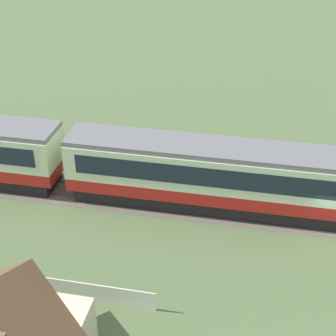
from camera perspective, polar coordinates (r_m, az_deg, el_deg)
The scene contains 3 objects.
ground_plane at distance 30.46m, azimuth 17.77°, elevation -6.77°, with size 600.00×600.00×0.00m, color #566B42.
passenger_train at distance 31.87m, azimuth -10.94°, elevation 1.08°, with size 79.95×2.91×4.12m.
railway_track at distance 33.49m, azimuth -12.52°, elevation -2.09°, with size 129.63×3.60×0.04m.
Camera 1 is at (-4.55, -24.11, 18.05)m, focal length 55.00 mm.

